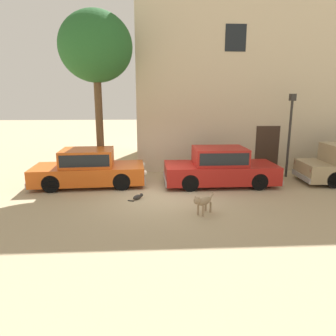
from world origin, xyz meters
The scene contains 8 objects.
ground_plane centered at (0.00, 0.00, 0.00)m, with size 80.00×80.00×0.00m, color tan.
parked_sedan_nearest centered at (-2.79, 1.31, 0.70)m, with size 4.43×2.05×1.42m.
parked_sedan_second centered at (2.30, 1.09, 0.73)m, with size 4.44×1.83×1.48m.
apartment_block centered at (7.54, 6.48, 4.31)m, with size 17.05×6.46×8.63m.
stray_dog_spotted centered at (1.10, -2.02, 0.40)m, with size 0.77×0.81×0.64m.
stray_cat centered at (-0.84, -0.53, 0.08)m, with size 0.51×0.45×0.18m.
street_lamp centered at (5.46, 2.15, 2.27)m, with size 0.22×0.22×3.50m.
acacia_tree_left centered at (-2.43, 2.15, 5.19)m, with size 2.81×2.53×6.58m.
Camera 1 is at (-0.39, -10.29, 3.29)m, focal length 32.42 mm.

